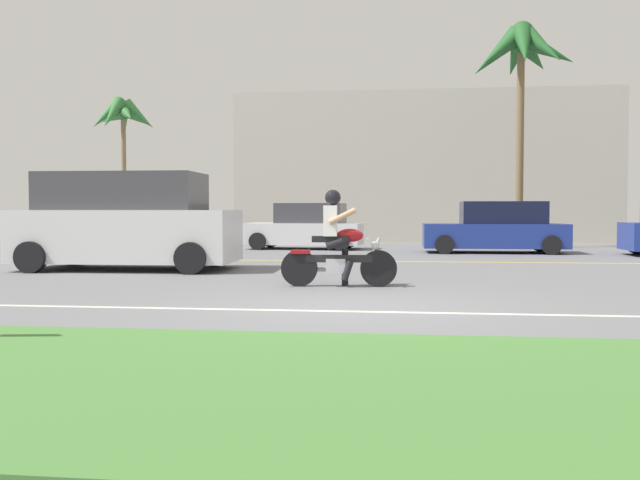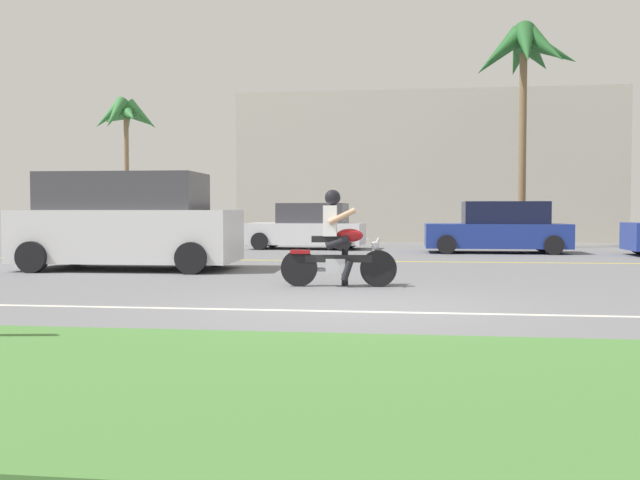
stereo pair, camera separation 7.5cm
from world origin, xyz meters
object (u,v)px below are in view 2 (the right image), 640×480
at_px(suv_nearby, 127,223).
at_px(palm_tree_1, 525,57).
at_px(motorcyclist, 338,246).
at_px(parked_car_1, 308,228).
at_px(palm_tree_2, 126,120).
at_px(parked_car_0, 141,227).
at_px(parked_car_2, 499,229).

xyz_separation_m(suv_nearby, palm_tree_1, (9.81, 9.87, 5.42)).
height_order(motorcyclist, parked_car_1, motorcyclist).
relative_size(palm_tree_1, palm_tree_2, 1.35).
height_order(palm_tree_1, palm_tree_2, palm_tree_1).
xyz_separation_m(parked_car_0, palm_tree_2, (-2.20, 4.10, 3.98)).
bearing_deg(motorcyclist, parked_car_1, 100.71).
relative_size(parked_car_2, palm_tree_1, 0.56).
bearing_deg(palm_tree_2, palm_tree_1, -5.37).
relative_size(suv_nearby, parked_car_1, 1.25).
bearing_deg(parked_car_2, palm_tree_2, 162.59).
bearing_deg(palm_tree_1, parked_car_1, -168.34).
relative_size(parked_car_2, palm_tree_2, 0.75).
relative_size(motorcyclist, suv_nearby, 0.40).
height_order(parked_car_2, palm_tree_2, palm_tree_2).
bearing_deg(suv_nearby, palm_tree_2, 112.95).
height_order(parked_car_0, parked_car_1, parked_car_0).
height_order(parked_car_0, parked_car_2, parked_car_0).
distance_m(motorcyclist, suv_nearby, 5.57).
distance_m(suv_nearby, parked_car_2, 11.16).
distance_m(suv_nearby, palm_tree_1, 14.93).
xyz_separation_m(parked_car_0, parked_car_2, (11.21, -0.11, -0.04)).
xyz_separation_m(parked_car_2, palm_tree_1, (1.16, 2.84, 5.69)).
xyz_separation_m(parked_car_1, palm_tree_2, (-7.46, 2.84, 4.03)).
xyz_separation_m(motorcyclist, parked_car_1, (-2.12, 11.19, 0.03)).
bearing_deg(parked_car_0, motorcyclist, -53.42).
bearing_deg(palm_tree_1, palm_tree_2, 174.63).
relative_size(parked_car_1, palm_tree_1, 0.51).
distance_m(suv_nearby, palm_tree_2, 12.77).
relative_size(motorcyclist, palm_tree_2, 0.34).
bearing_deg(palm_tree_2, parked_car_0, -61.73).
height_order(suv_nearby, palm_tree_2, palm_tree_2).
bearing_deg(motorcyclist, suv_nearby, 149.94).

